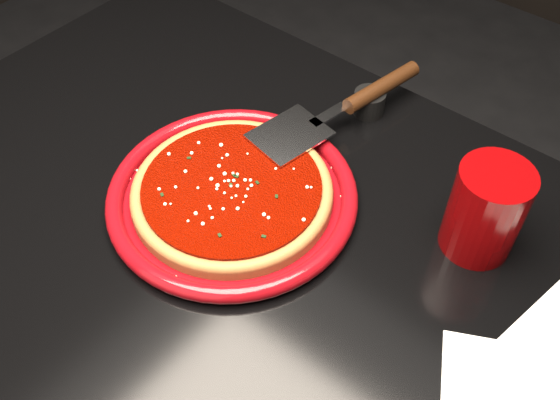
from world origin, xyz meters
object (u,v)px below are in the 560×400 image
object	(u,v)px
plate	(232,195)
cup	(486,211)
ramekin	(369,103)
pizza_server	(340,108)
table	(261,371)

from	to	relation	value
plate	cup	size ratio (longest dim) A/B	2.67
ramekin	plate	bearing A→B (deg)	-98.15
plate	pizza_server	distance (m)	0.22
plate	cup	bearing A→B (deg)	26.77
table	pizza_server	size ratio (longest dim) A/B	3.35
table	pizza_server	bearing A→B (deg)	99.88
table	pizza_server	xyz separation A→B (m)	(-0.04, 0.25, 0.42)
pizza_server	ramekin	distance (m)	0.07
table	plate	size ratio (longest dim) A/B	3.47
table	ramekin	bearing A→B (deg)	95.70
pizza_server	ramekin	bearing A→B (deg)	89.80
table	cup	xyz separation A→B (m)	(0.22, 0.18, 0.44)
table	ramekin	distance (m)	0.50
pizza_server	cup	size ratio (longest dim) A/B	2.77
plate	ramekin	xyz separation A→B (m)	(0.04, 0.28, 0.01)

